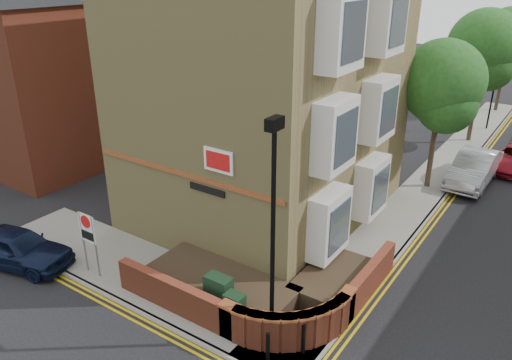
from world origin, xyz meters
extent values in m
plane|color=black|center=(0.00, 0.00, 0.00)|extent=(120.00, 120.00, 0.00)
cube|color=gray|center=(-3.50, 1.50, 0.06)|extent=(13.00, 3.00, 0.12)
cube|color=gray|center=(2.00, 16.00, 0.06)|extent=(2.00, 32.00, 0.12)
cube|color=gray|center=(-3.50, 0.00, 0.06)|extent=(13.00, 0.15, 0.12)
cube|color=gray|center=(3.00, 16.00, 0.06)|extent=(0.15, 32.00, 0.12)
cube|color=gold|center=(-3.50, -0.25, 0.01)|extent=(13.00, 0.28, 0.01)
cube|color=gold|center=(3.25, 16.00, 0.01)|extent=(0.28, 32.00, 0.01)
cube|color=tan|center=(-3.00, 8.00, 5.62)|extent=(8.00, 10.00, 11.00)
cube|color=brown|center=(-3.00, 2.97, 3.32)|extent=(7.80, 0.06, 0.15)
cube|color=white|center=(-1.50, 2.96, 4.12)|extent=(1.10, 0.05, 0.75)
cube|color=black|center=(-2.00, 2.96, 3.02)|extent=(1.40, 0.04, 0.22)
cylinder|color=black|center=(1.60, 1.20, 3.12)|extent=(0.12, 0.12, 6.00)
cylinder|color=black|center=(1.60, 1.20, 0.52)|extent=(0.20, 0.20, 0.80)
cube|color=black|center=(1.60, 1.20, 6.27)|extent=(0.25, 0.50, 0.30)
cube|color=black|center=(-0.30, 1.30, 0.72)|extent=(0.80, 0.45, 1.20)
cube|color=black|center=(0.50, 1.00, 0.67)|extent=(0.55, 0.40, 1.10)
cylinder|color=black|center=(2.00, 0.40, 0.57)|extent=(0.11, 0.11, 0.90)
cylinder|color=black|center=(2.60, 1.20, 0.57)|extent=(0.11, 0.11, 0.90)
cylinder|color=slate|center=(-5.30, 0.50, 1.22)|extent=(0.06, 0.06, 2.20)
cylinder|color=slate|center=(-4.70, 0.50, 1.22)|extent=(0.06, 0.06, 2.20)
cube|color=white|center=(-5.00, 0.50, 1.82)|extent=(0.72, 0.04, 1.00)
cylinder|color=red|center=(-5.00, 0.47, 2.07)|extent=(0.44, 0.02, 0.44)
cube|color=brown|center=(-15.00, 8.00, 4.00)|extent=(6.00, 10.00, 8.00)
cylinder|color=#382B1E|center=(2.00, 14.00, 2.40)|extent=(0.24, 0.24, 4.55)
sphere|color=#1D4F1A|center=(2.00, 14.00, 5.00)|extent=(3.64, 3.64, 3.64)
sphere|color=#1D4F1A|center=(2.40, 13.70, 4.15)|extent=(2.60, 2.60, 2.60)
sphere|color=#1D4F1A|center=(1.70, 14.40, 4.54)|extent=(2.86, 2.86, 2.86)
cylinder|color=#382B1E|center=(2.00, 22.00, 2.64)|extent=(0.24, 0.24, 5.04)
sphere|color=#1D4F1A|center=(2.00, 22.00, 5.52)|extent=(4.03, 4.03, 4.03)
sphere|color=#1D4F1A|center=(2.40, 21.70, 4.58)|extent=(2.88, 2.88, 2.88)
sphere|color=#1D4F1A|center=(1.70, 22.40, 5.02)|extent=(3.17, 3.17, 3.17)
cylinder|color=#382B1E|center=(2.00, 30.00, 2.50)|extent=(0.24, 0.24, 4.76)
sphere|color=#1D4F1A|center=(2.00, 30.00, 5.22)|extent=(3.81, 3.81, 3.81)
sphere|color=#1D4F1A|center=(1.70, 30.40, 4.74)|extent=(2.99, 2.99, 2.99)
cylinder|color=black|center=(2.40, 25.00, 1.72)|extent=(0.10, 0.10, 3.20)
imported|color=black|center=(2.40, 25.00, 3.82)|extent=(0.20, 0.16, 1.00)
imported|color=black|center=(-7.71, -0.50, 0.68)|extent=(4.25, 2.56, 1.36)
imported|color=#A0A1A8|center=(3.60, 15.78, 0.76)|extent=(1.75, 4.67, 1.52)
camera|label=1|loc=(7.41, -8.04, 9.59)|focal=35.00mm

